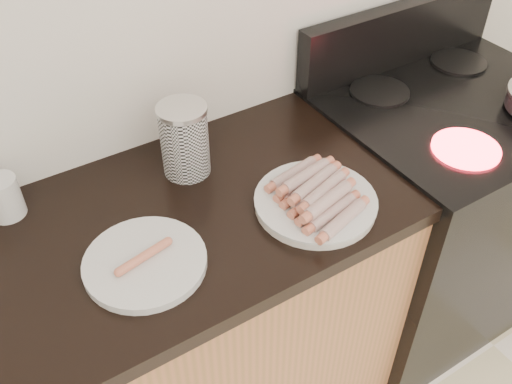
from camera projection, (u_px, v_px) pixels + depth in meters
stove at (430, 214)px, 1.99m from camera, size 0.76×0.65×0.91m
stove_panel at (400, 34)px, 1.80m from camera, size 0.76×0.06×0.20m
burner_near_left at (466, 148)px, 1.51m from camera, size 0.18×0.18×0.01m
burner_far_left at (380, 91)px, 1.72m from camera, size 0.18×0.18×0.01m
burner_far_right at (459, 62)px, 1.86m from camera, size 0.18×0.18×0.01m
main_plate at (315, 204)px, 1.35m from camera, size 0.38×0.38×0.02m
side_plate at (145, 262)px, 1.22m from camera, size 0.32×0.32×0.02m
hotdog_pile at (316, 193)px, 1.33m from camera, size 0.14×0.25×0.06m
plain_sausages at (144, 256)px, 1.20m from camera, size 0.13×0.04×0.02m
canister at (185, 140)px, 1.40m from camera, size 0.12×0.12×0.19m
mug at (3, 197)px, 1.31m from camera, size 0.08×0.08×0.10m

